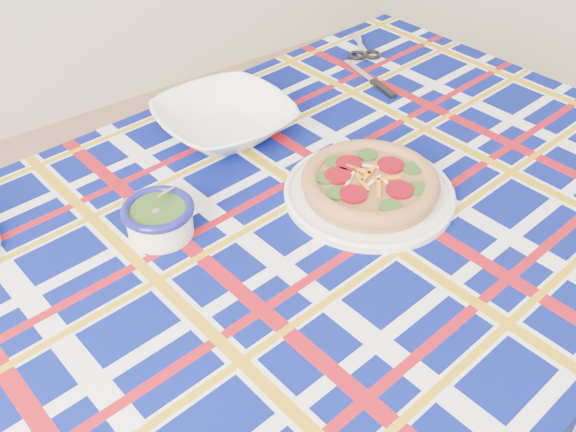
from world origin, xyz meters
TOP-DOWN VIEW (x-y plane):
  - dining_table at (-0.04, 0.10)m, footprint 1.71×1.17m
  - tablecloth at (-0.04, 0.10)m, footprint 1.74×1.20m
  - main_focaccia_plate at (0.12, 0.10)m, footprint 0.33×0.33m
  - pesto_bowl at (-0.24, 0.23)m, footprint 0.13×0.13m
  - serving_bowl at (0.02, 0.43)m, footprint 0.27×0.27m
  - table_knife at (0.42, 0.47)m, footprint 0.05×0.22m
  - kitchen_scissors at (0.52, 0.59)m, footprint 0.17×0.20m

SIDE VIEW (x-z plane):
  - dining_table at x=-0.04m, z-range 0.31..1.06m
  - tablecloth at x=-0.04m, z-range 0.66..0.76m
  - table_knife at x=0.42m, z-range 0.76..0.77m
  - kitchen_scissors at x=0.52m, z-range 0.76..0.78m
  - main_focaccia_plate at x=0.12m, z-range 0.76..0.82m
  - serving_bowl at x=0.02m, z-range 0.76..0.83m
  - pesto_bowl at x=-0.24m, z-range 0.76..0.83m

